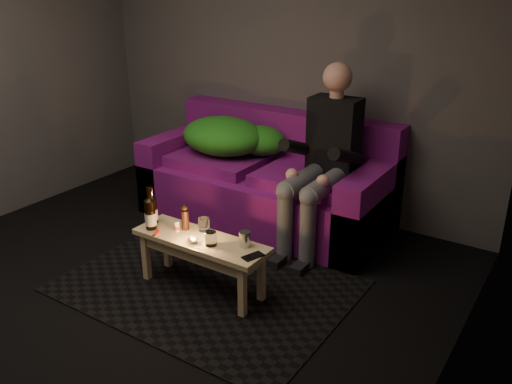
# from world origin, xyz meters

# --- Properties ---
(floor) EXTENTS (4.50, 4.50, 0.00)m
(floor) POSITION_xyz_m (0.00, 0.00, 0.00)
(floor) COLOR black
(floor) RESTS_ON ground
(room) EXTENTS (4.50, 4.50, 4.50)m
(room) POSITION_xyz_m (0.00, 0.47, 1.64)
(room) COLOR silver
(room) RESTS_ON ground
(rug) EXTENTS (1.98, 1.45, 0.01)m
(rug) POSITION_xyz_m (0.34, 0.59, 0.00)
(rug) COLOR black
(rug) RESTS_ON floor
(sofa) EXTENTS (2.17, 0.98, 0.94)m
(sofa) POSITION_xyz_m (0.09, 1.82, 0.34)
(sofa) COLOR #75107F
(sofa) RESTS_ON floor
(green_blanket) EXTENTS (0.96, 0.65, 0.33)m
(green_blanket) POSITION_xyz_m (-0.31, 1.81, 0.70)
(green_blanket) COLOR #16791F
(green_blanket) RESTS_ON sofa
(person) EXTENTS (0.39, 0.90, 1.45)m
(person) POSITION_xyz_m (0.70, 1.65, 0.75)
(person) COLOR black
(person) RESTS_ON sofa
(coffee_table) EXTENTS (0.99, 0.32, 0.40)m
(coffee_table) POSITION_xyz_m (0.34, 0.54, 0.33)
(coffee_table) COLOR tan
(coffee_table) RESTS_ON rug
(beer_bottle_a) EXTENTS (0.07, 0.07, 0.27)m
(beer_bottle_a) POSITION_xyz_m (-0.10, 0.55, 0.50)
(beer_bottle_a) COLOR black
(beer_bottle_a) RESTS_ON coffee_table
(beer_bottle_b) EXTENTS (0.08, 0.08, 0.31)m
(beer_bottle_b) POSITION_xyz_m (-0.04, 0.47, 0.52)
(beer_bottle_b) COLOR black
(beer_bottle_b) RESTS_ON coffee_table
(salt_shaker) EXTENTS (0.04, 0.04, 0.08)m
(salt_shaker) POSITION_xyz_m (0.14, 0.54, 0.44)
(salt_shaker) COLOR silver
(salt_shaker) RESTS_ON coffee_table
(pepper_mill) EXTENTS (0.07, 0.07, 0.14)m
(pepper_mill) POSITION_xyz_m (0.17, 0.59, 0.47)
(pepper_mill) COLOR black
(pepper_mill) RESTS_ON coffee_table
(tumbler_back) EXTENTS (0.10, 0.10, 0.09)m
(tumbler_back) POSITION_xyz_m (0.29, 0.65, 0.45)
(tumbler_back) COLOR white
(tumbler_back) RESTS_ON coffee_table
(tealight) EXTENTS (0.05, 0.05, 0.04)m
(tealight) POSITION_xyz_m (0.35, 0.45, 0.42)
(tealight) COLOR white
(tealight) RESTS_ON coffee_table
(tumbler_front) EXTENTS (0.08, 0.08, 0.10)m
(tumbler_front) POSITION_xyz_m (0.46, 0.50, 0.45)
(tumbler_front) COLOR white
(tumbler_front) RESTS_ON coffee_table
(steel_cup) EXTENTS (0.08, 0.08, 0.10)m
(steel_cup) POSITION_xyz_m (0.66, 0.61, 0.45)
(steel_cup) COLOR silver
(steel_cup) RESTS_ON coffee_table
(smartphone) EXTENTS (0.11, 0.16, 0.01)m
(smartphone) POSITION_xyz_m (0.78, 0.51, 0.41)
(smartphone) COLOR black
(smartphone) RESTS_ON coffee_table
(red_lighter) EXTENTS (0.05, 0.08, 0.01)m
(red_lighter) POSITION_xyz_m (0.04, 0.42, 0.41)
(red_lighter) COLOR red
(red_lighter) RESTS_ON coffee_table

